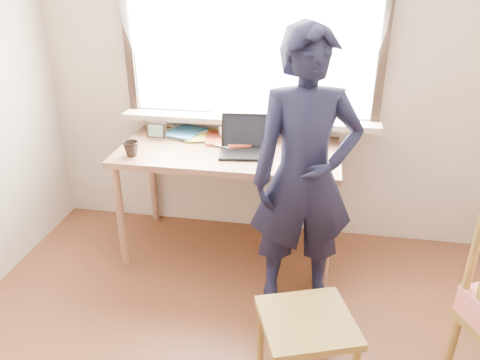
% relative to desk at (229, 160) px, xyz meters
% --- Properties ---
extents(room_shell, '(3.52, 4.02, 2.61)m').
position_rel_desk_xyz_m(room_shell, '(0.27, -1.43, 0.92)').
color(room_shell, '#C1AF9C').
rests_on(room_shell, ground).
extents(desk, '(1.50, 0.75, 0.80)m').
position_rel_desk_xyz_m(desk, '(0.00, 0.00, 0.00)').
color(desk, '#916348').
rests_on(desk, ground).
extents(laptop, '(0.37, 0.32, 0.24)m').
position_rel_desk_xyz_m(laptop, '(0.12, -0.03, 0.14)').
color(laptop, black).
rests_on(laptop, desk).
extents(mug_white, '(0.16, 0.16, 0.09)m').
position_rel_desk_xyz_m(mug_white, '(-0.06, 0.21, 0.13)').
color(mug_white, white).
rests_on(mug_white, desk).
extents(mug_dark, '(0.11, 0.11, 0.10)m').
position_rel_desk_xyz_m(mug_dark, '(-0.61, -0.23, 0.13)').
color(mug_dark, black).
rests_on(mug_dark, desk).
extents(mouse, '(0.09, 0.06, 0.03)m').
position_rel_desk_xyz_m(mouse, '(0.48, -0.10, 0.10)').
color(mouse, black).
rests_on(mouse, desk).
extents(desk_clutter, '(0.86, 0.45, 0.04)m').
position_rel_desk_xyz_m(desk_clutter, '(-0.10, 0.15, 0.10)').
color(desk_clutter, white).
rests_on(desk_clutter, desk).
extents(book_a, '(0.33, 0.35, 0.03)m').
position_rel_desk_xyz_m(book_a, '(-0.45, 0.25, 0.10)').
color(book_a, white).
rests_on(book_a, desk).
extents(book_b, '(0.22, 0.28, 0.02)m').
position_rel_desk_xyz_m(book_b, '(0.41, 0.23, 0.09)').
color(book_b, white).
rests_on(book_b, desk).
extents(picture_frame, '(0.14, 0.02, 0.11)m').
position_rel_desk_xyz_m(picture_frame, '(-0.55, 0.10, 0.14)').
color(picture_frame, black).
rests_on(picture_frame, desk).
extents(work_chair, '(0.54, 0.53, 0.44)m').
position_rel_desk_xyz_m(work_chair, '(0.60, -1.17, -0.35)').
color(work_chair, olive).
rests_on(work_chair, ground).
extents(person, '(0.70, 0.54, 1.70)m').
position_rel_desk_xyz_m(person, '(0.53, -0.47, 0.13)').
color(person, black).
rests_on(person, ground).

